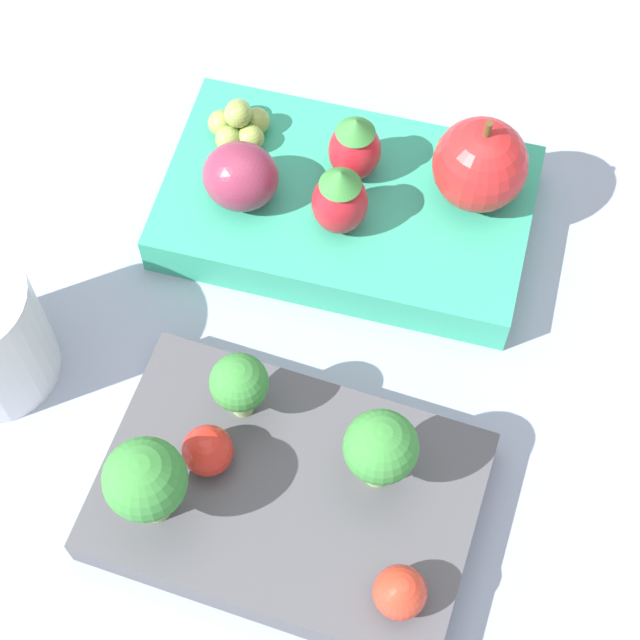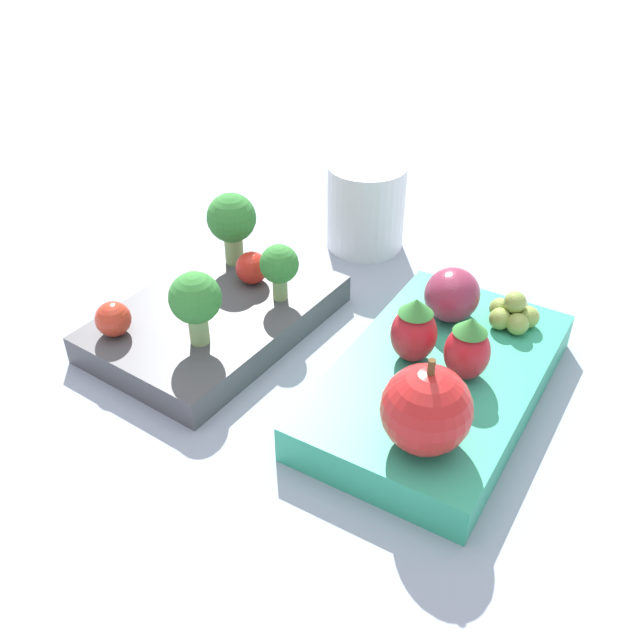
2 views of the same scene
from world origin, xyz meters
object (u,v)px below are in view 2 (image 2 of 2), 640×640
at_px(broccoli_floret_1, 195,300).
at_px(apple, 426,409).
at_px(bento_box_savoury, 217,318).
at_px(drinking_cup, 366,206).
at_px(strawberry_0, 416,327).
at_px(bento_box_fruit, 437,383).
at_px(strawberry_1, 466,352).
at_px(plum, 452,295).
at_px(grape_cluster, 513,313).
at_px(broccoli_floret_0, 279,266).
at_px(cherry_tomato_1, 252,268).
at_px(broccoli_floret_2, 232,220).
at_px(cherry_tomato_0, 113,319).

bearing_deg(broccoli_floret_1, apple, -95.87).
xyz_separation_m(bento_box_savoury, drinking_cup, (0.17, -0.04, 0.03)).
bearing_deg(strawberry_0, drinking_cup, 36.36).
xyz_separation_m(bento_box_fruit, strawberry_1, (-0.00, -0.02, 0.04)).
height_order(plum, grape_cluster, plum).
height_order(broccoli_floret_0, strawberry_0, strawberry_0).
xyz_separation_m(bento_box_savoury, broccoli_floret_0, (0.03, -0.04, 0.04)).
bearing_deg(plum, cherry_tomato_1, 99.50).
bearing_deg(broccoli_floret_2, bento_box_fruit, -103.95).
relative_size(bento_box_fruit, broccoli_floret_1, 3.83).
xyz_separation_m(broccoli_floret_0, drinking_cup, (0.14, -0.00, -0.01)).
bearing_deg(broccoli_floret_0, broccoli_floret_1, 165.47).
bearing_deg(apple, broccoli_floret_0, 59.43).
relative_size(cherry_tomato_1, apple, 0.42).
xyz_separation_m(cherry_tomato_1, strawberry_1, (-0.03, -0.18, 0.01)).
bearing_deg(apple, bento_box_savoury, 72.96).
height_order(plum, drinking_cup, drinking_cup).
distance_m(broccoli_floret_0, drinking_cup, 0.14).
xyz_separation_m(cherry_tomato_0, drinking_cup, (0.23, -0.08, 0.00)).
relative_size(strawberry_1, plum, 1.07).
bearing_deg(strawberry_1, strawberry_0, 79.08).
height_order(strawberry_1, drinking_cup, drinking_cup).
relative_size(apple, strawberry_1, 1.36).
relative_size(bento_box_savoury, plum, 4.58).
relative_size(strawberry_1, drinking_cup, 0.58).
xyz_separation_m(cherry_tomato_0, cherry_tomato_1, (0.10, -0.05, 0.00)).
bearing_deg(cherry_tomato_1, bento_box_savoury, 172.53).
distance_m(cherry_tomato_0, apple, 0.23).
height_order(broccoli_floret_1, drinking_cup, same).
bearing_deg(cherry_tomato_1, cherry_tomato_0, 156.45).
height_order(broccoli_floret_0, broccoli_floret_2, broccoli_floret_2).
bearing_deg(strawberry_0, broccoli_floret_2, 75.78).
bearing_deg(strawberry_0, strawberry_1, -100.92).
height_order(bento_box_fruit, grape_cluster, grape_cluster).
distance_m(bento_box_fruit, cherry_tomato_0, 0.23).
xyz_separation_m(broccoli_floret_2, strawberry_1, (-0.05, -0.21, -0.01)).
height_order(bento_box_fruit, strawberry_1, strawberry_1).
bearing_deg(apple, bento_box_fruit, 14.33).
relative_size(bento_box_fruit, strawberry_1, 4.62).
bearing_deg(grape_cluster, drinking_cup, 60.37).
bearing_deg(cherry_tomato_0, strawberry_0, -68.36).
height_order(bento_box_savoury, strawberry_0, strawberry_0).
bearing_deg(strawberry_0, bento_box_fruit, -101.52).
bearing_deg(apple, drinking_cup, 33.69).
relative_size(broccoli_floret_0, broccoli_floret_2, 0.75).
height_order(cherry_tomato_0, strawberry_0, strawberry_0).
relative_size(broccoli_floret_0, plum, 1.06).
distance_m(cherry_tomato_0, cherry_tomato_1, 0.11).
distance_m(bento_box_savoury, strawberry_0, 0.16).
height_order(broccoli_floret_2, plum, broccoli_floret_2).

